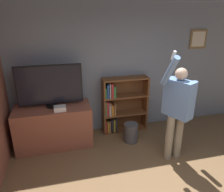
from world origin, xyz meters
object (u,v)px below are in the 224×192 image
Objects in this scene: television at (50,86)px; person at (178,106)px; game_console at (60,109)px; waste_bin at (131,133)px; bookshelf at (120,106)px.

person is (2.05, -1.00, -0.20)m from television.
television reaches higher than game_console.
television is at bearing 168.46° from waste_bin.
television reaches higher than bookshelf.
bookshelf is 3.09× the size of waste_bin.
person reaches higher than game_console.
waste_bin is (1.49, -0.30, -1.02)m from television.
bookshelf is at bearing 8.02° from television.
television is 2.29m from person.
waste_bin is at bearing -3.36° from game_console.
game_console is 1.50m from waste_bin.
waste_bin is at bearing -79.70° from bookshelf.
person is at bearing -22.06° from game_console.
bookshelf is at bearing 18.58° from game_console.
bookshelf is at bearing -177.39° from person.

